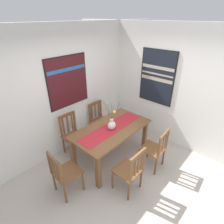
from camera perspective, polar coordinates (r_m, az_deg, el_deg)
ground_plane at (r=3.62m, az=5.19°, el=-22.88°), size 6.40×6.40×0.03m
wall_back at (r=3.94m, az=-15.95°, el=5.67°), size 6.40×0.12×2.70m
wall_side at (r=4.20m, az=21.78°, el=6.15°), size 0.12×6.40×2.70m
dining_table at (r=3.73m, az=-0.19°, el=-6.69°), size 1.63×0.88×0.78m
table_runner at (r=3.66m, az=-0.19°, el=-5.05°), size 1.50×0.36×0.01m
centerpiece_vase at (r=3.56m, az=-0.08°, el=-3.83°), size 0.21×0.27×0.64m
chair_0 at (r=3.23m, az=5.78°, el=-17.81°), size 0.42×0.42×0.92m
chair_1 at (r=4.09m, az=-12.47°, el=-6.93°), size 0.44×0.44×0.95m
chair_2 at (r=3.29m, az=-14.97°, el=-18.07°), size 0.45×0.45×0.89m
chair_3 at (r=4.56m, az=-4.14°, el=-2.39°), size 0.44×0.44×0.91m
chair_4 at (r=3.73m, az=13.59°, el=-11.26°), size 0.45×0.45×0.91m
painting_on_back_wall at (r=3.89m, az=-13.79°, el=9.33°), size 0.96×0.05×1.06m
painting_on_side_wall at (r=4.33m, az=14.06°, el=10.60°), size 0.05×0.85×1.24m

